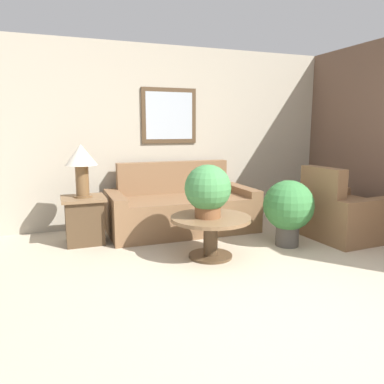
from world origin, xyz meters
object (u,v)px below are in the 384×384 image
Objects in this scene: coffee_table at (211,228)px; potted_plant_on_table at (208,190)px; armchair at (341,215)px; potted_plant_floor at (288,208)px; couch_main at (181,209)px; side_table at (84,220)px; table_lamp at (81,161)px.

coffee_table is 1.54× the size of potted_plant_on_table.
potted_plant_floor is (-0.87, -0.07, 0.17)m from armchair.
side_table is (-1.32, -0.13, -0.00)m from couch_main.
armchair reaches higher than side_table.
armchair is 1.83× the size of side_table.
potted_plant_on_table reaches higher than couch_main.
potted_plant_on_table is (1.23, -1.05, 0.47)m from side_table.
potted_plant_on_table is at bearing -176.35° from potted_plant_floor.
potted_plant_floor is (1.04, 0.06, 0.14)m from coffee_table.
table_lamp is at bearing 139.45° from potted_plant_on_table.
couch_main is 1.88× the size of armchair.
armchair is at bearing 3.80° from coffee_table.
coffee_table is at bearing -92.50° from couch_main.
table_lamp is (-1.32, -0.13, 0.73)m from couch_main.
couch_main is 1.52m from table_lamp.
coffee_table is 1.78m from table_lamp.
table_lamp reaches higher than couch_main.
side_table reaches higher than coffee_table.
side_table is 0.72× the size of potted_plant_floor.
coffee_table is at bearing -176.76° from potted_plant_floor.
couch_main is 3.10× the size of table_lamp.
couch_main and armchair have the same top height.
potted_plant_on_table is at bearing 90.71° from armchair.
coffee_table is 1.09× the size of potted_plant_floor.
armchair is 0.89m from potted_plant_floor.
armchair is at bearing -15.98° from side_table.
coffee_table is 1.52× the size of side_table.
table_lamp is (-3.19, 0.91, 0.73)m from armchair.
potted_plant_on_table is at bearing -40.55° from table_lamp.
coffee_table is (-1.92, -0.13, 0.04)m from armchair.
couch_main reaches higher than coffee_table.
couch_main is 1.28m from potted_plant_on_table.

